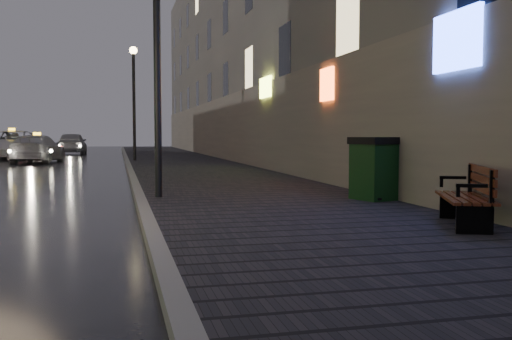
{
  "coord_description": "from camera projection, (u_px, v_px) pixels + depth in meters",
  "views": [
    {
      "loc": [
        1.08,
        -5.27,
        1.39
      ],
      "look_at": [
        3.07,
        2.93,
        0.85
      ],
      "focal_mm": 40.0,
      "sensor_mm": 36.0,
      "label": 1
    }
  ],
  "objects": [
    {
      "name": "bench",
      "position": [
        469.0,
        196.0,
        7.64
      ],
      "size": [
        1.13,
        1.68,
        0.81
      ],
      "rotation": [
        0.0,
        0.0,
        -0.41
      ],
      "color": "black",
      "rests_on": "sidewalk"
    },
    {
      "name": "lamp_far",
      "position": [
        134.0,
        89.0,
        26.49
      ],
      "size": [
        0.36,
        0.36,
        5.28
      ],
      "color": "black",
      "rests_on": "sidewalk"
    },
    {
      "name": "sidewalk",
      "position": [
        181.0,
        162.0,
        26.22
      ],
      "size": [
        4.6,
        58.0,
        0.15
      ],
      "primitive_type": "cube",
      "color": "black",
      "rests_on": "ground"
    },
    {
      "name": "trash_bin",
      "position": [
        376.0,
        168.0,
        10.72
      ],
      "size": [
        0.96,
        0.96,
        1.18
      ],
      "rotation": [
        0.0,
        0.0,
        0.29
      ],
      "color": "black",
      "rests_on": "sidewalk"
    },
    {
      "name": "car_far",
      "position": [
        72.0,
        143.0,
        38.75
      ],
      "size": [
        1.77,
        4.38,
        1.49
      ],
      "primitive_type": "imported",
      "rotation": [
        0.0,
        0.0,
        3.14
      ],
      "color": "gray",
      "rests_on": "ground"
    },
    {
      "name": "building_near",
      "position": [
        232.0,
        38.0,
        30.45
      ],
      "size": [
        1.8,
        50.0,
        13.0
      ],
      "primitive_type": "cube",
      "color": "#605B54",
      "rests_on": "ground"
    },
    {
      "name": "curb",
      "position": [
        128.0,
        163.0,
        25.66
      ],
      "size": [
        0.2,
        58.0,
        0.15
      ],
      "primitive_type": "cube",
      "color": "slate",
      "rests_on": "ground"
    },
    {
      "name": "taxi_far",
      "position": [
        12.0,
        144.0,
        32.1
      ],
      "size": [
        3.38,
        5.98,
        1.58
      ],
      "primitive_type": "imported",
      "rotation": [
        0.0,
        0.0,
        -0.14
      ],
      "color": "silver",
      "rests_on": "ground"
    },
    {
      "name": "lamp_near",
      "position": [
        157.0,
        25.0,
        10.97
      ],
      "size": [
        0.36,
        0.36,
        5.28
      ],
      "color": "black",
      "rests_on": "sidewalk"
    },
    {
      "name": "taxi_mid",
      "position": [
        37.0,
        149.0,
        27.65
      ],
      "size": [
        2.42,
        4.76,
        1.32
      ],
      "primitive_type": "imported",
      "rotation": [
        0.0,
        0.0,
        3.01
      ],
      "color": "#BAB9BF",
      "rests_on": "ground"
    }
  ]
}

